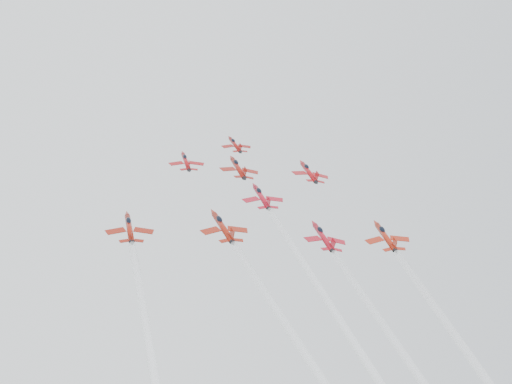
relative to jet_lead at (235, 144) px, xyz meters
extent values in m
cylinder|color=maroon|center=(0.00, -0.25, -0.28)|extent=(0.99, 7.67, 6.40)
cone|color=maroon|center=(0.00, 4.05, 3.15)|extent=(0.99, 2.17, 2.01)
cone|color=black|center=(0.00, -4.20, -3.43)|extent=(0.99, 1.46, 1.45)
ellipsoid|color=black|center=(0.00, 1.09, 1.36)|extent=(0.90, 2.06, 1.87)
cube|color=maroon|center=(-2.43, -0.79, -0.77)|extent=(3.67, 2.32, 1.08)
cube|color=maroon|center=(2.43, -0.79, -0.77)|extent=(3.67, 2.32, 1.08)
cube|color=maroon|center=(0.00, -4.03, -1.91)|extent=(0.11, 2.39, 2.42)
cube|color=maroon|center=(-1.26, -3.49, -2.87)|extent=(1.76, 1.14, 0.62)
cube|color=maroon|center=(1.26, -3.49, -2.87)|extent=(1.76, 1.14, 0.62)
cylinder|color=#9E0F12|center=(-15.44, -10.98, -8.84)|extent=(1.04, 8.03, 6.70)
cone|color=#9E0F12|center=(-15.44, -6.48, -5.25)|extent=(1.04, 2.27, 2.11)
cone|color=black|center=(-15.44, -15.12, -12.14)|extent=(1.04, 1.53, 1.52)
ellipsoid|color=black|center=(-15.44, -9.58, -7.12)|extent=(0.94, 2.15, 1.96)
cube|color=#9E0F12|center=(-17.99, -11.54, -9.35)|extent=(3.84, 2.43, 1.13)
cube|color=#9E0F12|center=(-12.89, -11.54, -9.35)|extent=(3.84, 2.43, 1.13)
cube|color=#9E0F12|center=(-15.44, -14.94, -10.54)|extent=(0.11, 2.51, 2.53)
cube|color=#9E0F12|center=(-16.76, -14.38, -11.55)|extent=(1.84, 1.20, 0.65)
cube|color=#9E0F12|center=(-14.12, -14.38, -11.55)|extent=(1.84, 1.20, 0.65)
cylinder|color=maroon|center=(-2.33, -12.28, -9.87)|extent=(1.20, 9.29, 7.75)
cone|color=maroon|center=(-2.33, -7.07, -5.72)|extent=(1.20, 2.63, 2.44)
cone|color=black|center=(-2.33, -17.06, -13.69)|extent=(1.20, 1.77, 1.76)
ellipsoid|color=black|center=(-2.33, -10.65, -7.88)|extent=(1.09, 2.49, 2.27)
cube|color=maroon|center=(-5.28, -12.93, -10.46)|extent=(4.45, 2.81, 1.31)
cube|color=maroon|center=(0.62, -12.93, -10.46)|extent=(4.45, 2.81, 1.31)
cube|color=maroon|center=(-2.33, -16.86, -11.85)|extent=(0.13, 2.90, 2.94)
cube|color=maroon|center=(-3.86, -16.21, -13.01)|extent=(2.14, 1.39, 0.75)
cube|color=maroon|center=(-0.80, -16.21, -13.01)|extent=(2.14, 1.39, 0.75)
cylinder|color=#A50F14|center=(16.98, -11.89, -9.56)|extent=(1.21, 9.32, 7.77)
cone|color=#A50F14|center=(16.98, -6.66, -5.39)|extent=(1.21, 2.64, 2.45)
cone|color=black|center=(16.98, -16.69, -13.39)|extent=(1.21, 1.78, 1.76)
ellipsoid|color=black|center=(16.98, -10.26, -7.56)|extent=(1.10, 2.50, 2.27)
cube|color=#A50F14|center=(14.02, -12.54, -10.15)|extent=(4.46, 2.82, 1.32)
cube|color=#A50F14|center=(19.94, -12.54, -10.15)|extent=(4.46, 2.82, 1.32)
cube|color=#A50F14|center=(16.98, -16.48, -11.54)|extent=(0.13, 2.91, 2.94)
cube|color=#A50F14|center=(15.45, -15.83, -12.70)|extent=(2.14, 1.39, 0.75)
cube|color=#A50F14|center=(18.52, -15.83, -12.70)|extent=(2.14, 1.39, 0.75)
cylinder|color=#AD1021|center=(0.15, -24.39, -19.53)|extent=(1.16, 8.97, 7.48)
cone|color=#AD1021|center=(0.15, -19.36, -15.52)|extent=(1.16, 2.54, 2.35)
cone|color=black|center=(0.15, -29.01, -23.21)|extent=(1.16, 1.71, 1.70)
ellipsoid|color=black|center=(0.15, -22.83, -17.61)|extent=(1.05, 2.41, 2.19)
cube|color=#AD1021|center=(-2.69, -25.02, -20.10)|extent=(4.29, 2.71, 1.27)
cube|color=#AD1021|center=(3.00, -25.02, -20.10)|extent=(4.29, 2.71, 1.27)
cube|color=#AD1021|center=(0.15, -28.81, -21.44)|extent=(0.13, 2.80, 2.83)
cube|color=#AD1021|center=(-1.32, -28.18, -22.56)|extent=(2.06, 1.34, 0.72)
cube|color=#AD1021|center=(1.63, -28.18, -22.56)|extent=(2.06, 1.34, 0.72)
cylinder|color=white|center=(0.15, -66.43, -53.06)|extent=(1.48, 75.11, 60.32)
cylinder|color=maroon|center=(-31.15, -37.62, -30.08)|extent=(1.10, 8.52, 7.11)
cone|color=maroon|center=(-31.15, -32.84, -26.27)|extent=(1.10, 2.41, 2.24)
cone|color=black|center=(-31.15, -42.00, -33.58)|extent=(1.10, 1.63, 1.61)
ellipsoid|color=black|center=(-31.15, -36.13, -28.25)|extent=(1.00, 2.29, 2.08)
cube|color=maroon|center=(-33.86, -38.21, -30.62)|extent=(4.08, 2.58, 1.20)
cube|color=maroon|center=(-28.45, -38.21, -30.62)|extent=(4.08, 2.58, 1.20)
cube|color=maroon|center=(-31.15, -41.81, -31.89)|extent=(0.12, 2.66, 2.69)
cube|color=maroon|center=(-32.56, -41.22, -32.95)|extent=(1.96, 1.27, 0.69)
cube|color=maroon|center=(-29.75, -41.22, -32.95)|extent=(1.96, 1.27, 0.69)
cylinder|color=maroon|center=(-11.89, -36.07, -28.84)|extent=(1.21, 9.37, 7.82)
cone|color=maroon|center=(-11.89, -30.81, -24.65)|extent=(1.21, 2.65, 2.46)
cone|color=black|center=(-11.89, -40.89, -32.69)|extent=(1.21, 1.79, 1.77)
ellipsoid|color=black|center=(-11.89, -34.43, -26.83)|extent=(1.10, 2.51, 2.29)
cube|color=maroon|center=(-14.87, -36.72, -29.44)|extent=(4.48, 2.83, 1.32)
cube|color=maroon|center=(-8.92, -36.72, -29.44)|extent=(4.48, 2.83, 1.32)
cube|color=maroon|center=(-11.89, -40.68, -30.83)|extent=(0.13, 2.93, 2.96)
cube|color=maroon|center=(-13.44, -40.03, -32.00)|extent=(2.15, 1.40, 0.76)
cube|color=maroon|center=(-10.35, -40.03, -32.00)|extent=(2.15, 1.40, 0.76)
cylinder|color=#AB101E|center=(9.78, -37.93, -30.33)|extent=(1.13, 8.75, 7.30)
cone|color=#AB101E|center=(9.78, -33.03, -26.42)|extent=(1.13, 2.48, 2.30)
cone|color=black|center=(9.78, -42.44, -33.92)|extent=(1.13, 1.67, 1.65)
ellipsoid|color=black|center=(9.78, -36.40, -28.45)|extent=(1.03, 2.35, 2.14)
cube|color=#AB101E|center=(7.00, -38.54, -30.88)|extent=(4.19, 2.65, 1.24)
cube|color=#AB101E|center=(12.56, -38.54, -30.88)|extent=(4.19, 2.65, 1.24)
cube|color=#AB101E|center=(9.78, -42.24, -32.19)|extent=(0.12, 2.73, 2.76)
cube|color=#AB101E|center=(8.34, -41.63, -33.28)|extent=(2.01, 1.31, 0.71)
cube|color=#AB101E|center=(11.22, -41.63, -33.28)|extent=(2.01, 1.31, 0.71)
cylinder|color=#A5210F|center=(25.16, -36.94, -29.54)|extent=(1.20, 9.24, 7.71)
cone|color=#A5210F|center=(25.16, -31.76, -25.41)|extent=(1.20, 2.61, 2.43)
cone|color=black|center=(25.16, -41.70, -33.33)|extent=(1.20, 1.76, 1.75)
ellipsoid|color=black|center=(25.16, -35.32, -27.56)|extent=(1.09, 2.48, 2.26)
cube|color=#A5210F|center=(22.22, -37.59, -30.12)|extent=(4.42, 2.80, 1.30)
cube|color=#A5210F|center=(28.09, -37.59, -30.12)|extent=(4.42, 2.80, 1.30)
cube|color=#A5210F|center=(25.16, -41.49, -31.50)|extent=(0.13, 2.88, 2.92)
cube|color=#A5210F|center=(23.63, -40.85, -32.66)|extent=(2.12, 1.38, 0.75)
cube|color=#A5210F|center=(26.68, -40.85, -32.66)|extent=(2.12, 1.38, 0.75)
camera|label=1|loc=(-42.89, -164.25, -48.69)|focal=45.00mm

